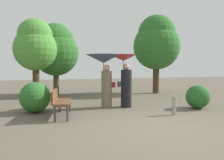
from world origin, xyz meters
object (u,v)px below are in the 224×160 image
Objects in this scene: park_bench at (60,100)px; tree_near_left at (35,45)px; tree_near_right at (156,42)px; tree_mid_left at (56,49)px; path_marker_post at (174,106)px; person_right at (125,72)px; person_left at (104,68)px.

tree_near_left is (-0.84, 4.12, 1.98)m from park_bench.
tree_mid_left is (-5.39, 0.87, -0.43)m from tree_near_right.
tree_mid_left is 6.25× the size of path_marker_post.
tree_near_left reaches higher than park_bench.
tree_near_left is at bearing 49.02° from person_right.
tree_near_left is at bearing 130.93° from path_marker_post.
person_left reaches higher than park_bench.
tree_near_left is 6.90m from path_marker_post.
tree_near_left reaches higher than person_left.
park_bench is at bearing 125.65° from person_left.
tree_mid_left is 7.17m from path_marker_post.
person_left is 1.26× the size of park_bench.
person_left is 4.11m from tree_near_left.
park_bench is at bearing -142.07° from tree_near_right.
person_left reaches higher than path_marker_post.
tree_near_left reaches higher than person_right.
park_bench is 3.55m from path_marker_post.
tree_mid_left reaches higher than person_left.
tree_near_left is 0.86× the size of tree_near_right.
person_right is 0.45× the size of tree_near_right.
tree_mid_left reaches higher than tree_near_left.
person_left is at bearing -50.92° from tree_near_left.
tree_mid_left is (-2.28, 4.30, 1.09)m from person_right.
tree_near_right is at bearing -43.19° from park_bench.
path_marker_post is (3.45, -0.83, -0.21)m from park_bench.
park_bench is (-1.67, -1.03, -0.97)m from person_left.
park_bench is (-2.40, -0.87, -0.79)m from person_right.
tree_near_right reaches higher than person_right.
person_right is 4.86m from tree_near_right.
person_left is at bearing 133.80° from path_marker_post.
person_left is 0.78m from person_right.
person_right is at bearing -98.06° from person_left.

